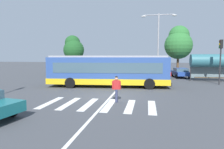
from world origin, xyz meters
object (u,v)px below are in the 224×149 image
at_px(pedestrian_crossing_street, 116,87).
at_px(background_tree_left, 73,48).
at_px(background_tree_right, 179,43).
at_px(parked_car_red, 161,72).
at_px(parked_car_blue, 180,72).
at_px(traffic_light_far_corner, 221,55).
at_px(parked_car_black, 142,72).
at_px(bus_stop_shelter, 212,61).
at_px(twin_arm_street_lamp, 158,39).
at_px(parked_car_charcoal, 105,71).
at_px(parked_car_white, 123,72).
at_px(parked_car_silver, 89,71).
at_px(city_transit_bus, 108,71).

distance_m(pedestrian_crossing_street, background_tree_left, 21.17).
bearing_deg(background_tree_right, parked_car_red, -131.45).
relative_size(parked_car_blue, traffic_light_far_corner, 0.99).
distance_m(parked_car_black, bus_stop_shelter, 9.11).
bearing_deg(background_tree_left, twin_arm_street_lamp, -24.64).
bearing_deg(pedestrian_crossing_street, parked_car_red, 76.18).
relative_size(parked_car_charcoal, parked_car_white, 1.00).
distance_m(parked_car_white, background_tree_left, 9.68).
relative_size(parked_car_blue, bus_stop_shelter, 0.95).
distance_m(parked_car_silver, background_tree_left, 5.38).
distance_m(parked_car_black, twin_arm_street_lamp, 6.00).
xyz_separation_m(parked_car_charcoal, traffic_light_far_corner, (13.66, -6.12, 2.40)).
xyz_separation_m(parked_car_white, traffic_light_far_corner, (10.98, -6.06, 2.40)).
relative_size(twin_arm_street_lamp, background_tree_left, 1.26).
height_order(parked_car_blue, background_tree_left, background_tree_left).
height_order(pedestrian_crossing_street, twin_arm_street_lamp, twin_arm_street_lamp).
xyz_separation_m(city_transit_bus, parked_car_blue, (8.40, 9.97, -0.82)).
distance_m(city_transit_bus, bus_stop_shelter, 12.98).
xyz_separation_m(parked_car_blue, background_tree_left, (-16.70, 2.10, 3.58)).
distance_m(city_transit_bus, twin_arm_street_lamp, 8.54).
xyz_separation_m(parked_car_charcoal, parked_car_blue, (10.76, 0.40, 0.00)).
distance_m(traffic_light_far_corner, bus_stop_shelter, 2.85).
relative_size(parked_car_silver, background_tree_left, 0.71).
bearing_deg(parked_car_charcoal, parked_car_black, 0.98).
height_order(parked_car_black, twin_arm_street_lamp, twin_arm_street_lamp).
distance_m(parked_car_charcoal, traffic_light_far_corner, 15.16).
bearing_deg(parked_car_red, pedestrian_crossing_street, -103.82).
distance_m(parked_car_red, bus_stop_shelter, 6.93).
bearing_deg(parked_car_black, city_transit_bus, -107.75).
bearing_deg(city_transit_bus, twin_arm_street_lamp, 49.75).
distance_m(city_transit_bus, traffic_light_far_corner, 11.93).
relative_size(traffic_light_far_corner, twin_arm_street_lamp, 0.58).
bearing_deg(parked_car_charcoal, pedestrian_crossing_street, -75.23).
xyz_separation_m(parked_car_red, background_tree_left, (-14.09, 2.08, 3.58)).
bearing_deg(bus_stop_shelter, traffic_light_far_corner, -91.22).
xyz_separation_m(parked_car_black, bus_stop_shelter, (8.27, -3.46, 1.65)).
relative_size(parked_car_black, background_tree_right, 0.59).
height_order(pedestrian_crossing_street, parked_car_red, pedestrian_crossing_street).
relative_size(parked_car_red, bus_stop_shelter, 0.95).
xyz_separation_m(parked_car_red, background_tree_right, (2.67, 3.02, 4.33)).
bearing_deg(background_tree_left, parked_car_black, -11.89).
xyz_separation_m(city_transit_bus, twin_arm_street_lamp, (5.04, 5.95, 3.46)).
height_order(parked_car_charcoal, parked_car_white, same).
height_order(parked_car_charcoal, traffic_light_far_corner, traffic_light_far_corner).
relative_size(parked_car_white, traffic_light_far_corner, 0.97).
xyz_separation_m(city_transit_bus, parked_car_white, (0.33, 9.52, -0.82)).
distance_m(pedestrian_crossing_street, traffic_light_far_corner, 13.74).
height_order(city_transit_bus, background_tree_right, background_tree_right).
relative_size(parked_car_white, parked_car_blue, 0.98).
distance_m(pedestrian_crossing_street, background_tree_right, 20.77).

